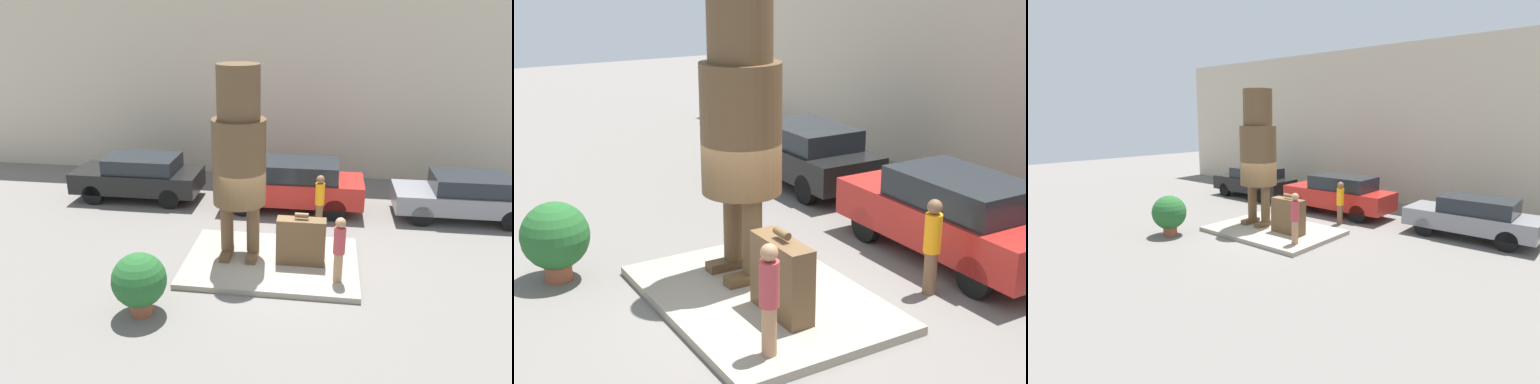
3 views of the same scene
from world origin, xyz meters
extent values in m
plane|color=slate|center=(0.00, 0.00, 0.00)|extent=(60.00, 60.00, 0.00)
cube|color=gray|center=(0.00, 0.00, 0.07)|extent=(4.43, 3.18, 0.15)
cube|color=beige|center=(0.00, 7.84, 3.71)|extent=(28.00, 0.60, 7.42)
cube|color=brown|center=(-1.18, 0.01, 0.23)|extent=(0.26, 0.76, 0.17)
cube|color=brown|center=(-0.50, 0.01, 0.23)|extent=(0.26, 0.76, 0.17)
cylinder|color=brown|center=(-1.18, 0.13, 0.98)|extent=(0.33, 0.33, 1.34)
cylinder|color=brown|center=(-0.50, 0.13, 0.98)|extent=(0.33, 0.33, 1.34)
cylinder|color=brown|center=(-0.84, 0.13, 2.72)|extent=(1.34, 1.34, 2.15)
cylinder|color=brown|center=(-0.84, 0.13, 4.44)|extent=(1.05, 1.05, 1.29)
cube|color=brown|center=(0.75, -0.07, 0.75)|extent=(1.23, 0.41, 1.21)
cylinder|color=brown|center=(0.75, -0.07, 1.47)|extent=(0.34, 0.12, 0.12)
cylinder|color=#A87A56|center=(1.69, -0.84, 0.51)|extent=(0.21, 0.21, 0.74)
cylinder|color=#B23D42|center=(1.69, -0.84, 1.21)|extent=(0.28, 0.28, 0.66)
sphere|color=#A87A56|center=(1.69, -0.84, 1.66)|extent=(0.25, 0.25, 0.25)
cube|color=black|center=(-5.15, 4.21, 0.69)|extent=(4.35, 1.81, 0.70)
cube|color=#1E2328|center=(-4.93, 4.21, 1.29)|extent=(2.40, 1.63, 0.50)
cylinder|color=black|center=(-6.50, 3.39, 0.34)|extent=(0.69, 0.18, 0.69)
cylinder|color=black|center=(-6.50, 5.03, 0.34)|extent=(0.69, 0.18, 0.69)
cylinder|color=black|center=(-3.80, 3.39, 0.34)|extent=(0.69, 0.18, 0.69)
cylinder|color=black|center=(-3.80, 5.03, 0.34)|extent=(0.69, 0.18, 0.69)
cube|color=#B2231E|center=(0.19, 3.92, 0.73)|extent=(4.67, 1.76, 0.75)
cube|color=#1E2328|center=(0.42, 3.92, 1.39)|extent=(2.57, 1.58, 0.56)
cylinder|color=black|center=(-1.26, 3.13, 0.36)|extent=(0.71, 0.18, 0.71)
cylinder|color=black|center=(-1.26, 4.71, 0.36)|extent=(0.71, 0.18, 0.71)
cylinder|color=black|center=(1.64, 3.13, 0.36)|extent=(0.71, 0.18, 0.71)
cylinder|color=black|center=(1.64, 4.71, 0.36)|extent=(0.71, 0.18, 0.71)
cube|color=gray|center=(5.58, 3.91, 0.63)|extent=(4.19, 1.75, 0.60)
cube|color=#1E2328|center=(5.79, 3.91, 1.19)|extent=(2.31, 1.58, 0.51)
cylinder|color=black|center=(4.28, 3.13, 0.33)|extent=(0.66, 0.18, 0.66)
cylinder|color=black|center=(4.28, 4.70, 0.33)|extent=(0.66, 0.18, 0.66)
cylinder|color=black|center=(6.88, 3.13, 0.33)|extent=(0.66, 0.18, 0.66)
cylinder|color=black|center=(6.88, 4.70, 0.33)|extent=(0.66, 0.18, 0.66)
cylinder|color=brown|center=(-2.55, -2.60, 0.16)|extent=(0.47, 0.47, 0.32)
sphere|color=#235B28|center=(-2.55, -2.60, 0.83)|extent=(1.18, 1.18, 1.18)
cylinder|color=brown|center=(1.16, 2.58, 0.37)|extent=(0.22, 0.22, 0.75)
cylinder|color=orange|center=(1.16, 2.58, 1.08)|extent=(0.28, 0.28, 0.66)
sphere|color=brown|center=(1.16, 2.58, 1.54)|extent=(0.25, 0.25, 0.25)
camera|label=1|loc=(1.25, -11.50, 6.26)|focal=35.00mm
camera|label=2|loc=(9.13, -5.27, 5.29)|focal=50.00mm
camera|label=3|loc=(9.32, -10.30, 4.10)|focal=28.00mm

